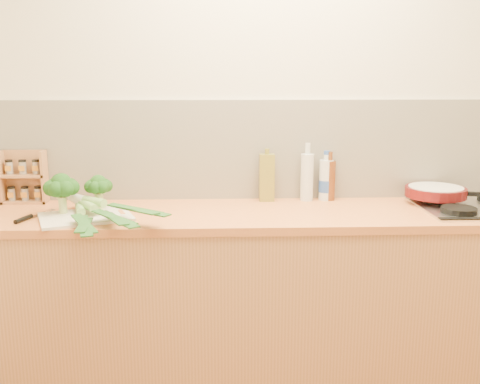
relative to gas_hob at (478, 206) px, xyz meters
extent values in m
plane|color=beige|center=(-1.02, 0.30, 0.39)|extent=(3.50, 0.00, 3.50)
cube|color=silver|center=(-1.02, 0.29, 0.26)|extent=(3.20, 0.02, 0.54)
cube|color=tan|center=(-1.02, 0.00, -0.48)|extent=(3.20, 0.60, 0.86)
cube|color=#DC7941|center=(-1.02, 0.00, -0.03)|extent=(3.20, 0.62, 0.04)
cube|color=silver|center=(0.00, 0.00, -0.01)|extent=(0.58, 0.50, 0.01)
cylinder|color=black|center=(-0.15, -0.12, 0.01)|extent=(0.17, 0.17, 0.03)
cylinder|color=black|center=(-0.15, 0.12, 0.01)|extent=(0.17, 0.17, 0.03)
cube|color=beige|center=(-1.95, -0.10, -0.01)|extent=(0.50, 0.44, 0.01)
cylinder|color=#B1C372|center=(-2.07, -0.05, 0.04)|extent=(0.04, 0.04, 0.08)
sphere|color=#173A0F|center=(-2.07, -0.05, 0.14)|extent=(0.10, 0.10, 0.10)
sphere|color=#173A0F|center=(-2.03, -0.05, 0.13)|extent=(0.08, 0.08, 0.08)
sphere|color=#173A0F|center=(-2.04, -0.01, 0.13)|extent=(0.08, 0.08, 0.08)
sphere|color=#173A0F|center=(-2.08, 0.00, 0.13)|extent=(0.08, 0.08, 0.08)
sphere|color=#173A0F|center=(-2.12, -0.03, 0.13)|extent=(0.08, 0.08, 0.08)
sphere|color=#173A0F|center=(-2.12, -0.07, 0.13)|extent=(0.08, 0.08, 0.08)
sphere|color=#173A0F|center=(-2.08, -0.10, 0.13)|extent=(0.08, 0.08, 0.08)
sphere|color=#173A0F|center=(-2.04, -0.09, 0.13)|extent=(0.08, 0.08, 0.08)
cylinder|color=#B1C372|center=(-1.91, 0.02, 0.04)|extent=(0.04, 0.04, 0.08)
sphere|color=#173A0F|center=(-1.91, 0.02, 0.13)|extent=(0.08, 0.08, 0.08)
sphere|color=#173A0F|center=(-1.87, 0.02, 0.12)|extent=(0.06, 0.06, 0.06)
sphere|color=#173A0F|center=(-1.89, 0.05, 0.12)|extent=(0.06, 0.06, 0.06)
sphere|color=#173A0F|center=(-1.92, 0.06, 0.12)|extent=(0.06, 0.06, 0.06)
sphere|color=#173A0F|center=(-1.95, 0.04, 0.12)|extent=(0.06, 0.06, 0.06)
sphere|color=#173A0F|center=(-1.95, 0.00, 0.12)|extent=(0.06, 0.06, 0.06)
sphere|color=#173A0F|center=(-1.92, -0.02, 0.12)|extent=(0.06, 0.06, 0.06)
sphere|color=#173A0F|center=(-1.89, -0.01, 0.12)|extent=(0.06, 0.06, 0.06)
cylinder|color=white|center=(-2.03, 0.06, 0.02)|extent=(0.07, 0.13, 0.04)
cylinder|color=#7FB45A|center=(-1.99, -0.06, 0.02)|extent=(0.08, 0.16, 0.04)
cube|color=#194217|center=(-1.90, -0.35, 0.02)|extent=(0.08, 0.30, 0.02)
cube|color=#194217|center=(-1.89, -0.37, 0.02)|extent=(0.15, 0.34, 0.01)
cube|color=#194217|center=(-1.90, -0.34, 0.02)|extent=(0.17, 0.27, 0.02)
cylinder|color=white|center=(-2.02, 0.04, 0.04)|extent=(0.10, 0.12, 0.04)
cylinder|color=#7FB45A|center=(-1.95, -0.07, 0.04)|extent=(0.12, 0.15, 0.04)
cube|color=#194217|center=(-1.77, -0.32, 0.04)|extent=(0.17, 0.29, 0.02)
cube|color=#194217|center=(-1.76, -0.33, 0.04)|extent=(0.24, 0.31, 0.01)
cube|color=#194217|center=(-1.78, -0.31, 0.04)|extent=(0.23, 0.22, 0.02)
cylinder|color=white|center=(-2.02, 0.01, 0.06)|extent=(0.11, 0.10, 0.04)
cylinder|color=#7FB45A|center=(-1.92, -0.06, 0.06)|extent=(0.14, 0.12, 0.04)
cube|color=#194217|center=(-1.69, -0.24, 0.06)|extent=(0.23, 0.25, 0.02)
cube|color=#194217|center=(-1.67, -0.25, 0.06)|extent=(0.30, 0.25, 0.01)
cube|color=#194217|center=(-1.70, -0.23, 0.06)|extent=(0.27, 0.16, 0.02)
cube|color=silver|center=(-2.19, -0.01, -0.01)|extent=(0.09, 0.18, 0.00)
cylinder|color=black|center=(-2.23, -0.15, 0.00)|extent=(0.06, 0.12, 0.02)
cylinder|color=#550E0F|center=(-0.17, 0.13, 0.05)|extent=(0.31, 0.31, 0.05)
cylinder|color=beige|center=(-0.17, 0.13, 0.08)|extent=(0.28, 0.28, 0.00)
cube|color=#A57046|center=(-2.35, 0.27, 0.13)|extent=(0.23, 0.01, 0.28)
cube|color=#A57046|center=(-2.35, 0.23, -0.01)|extent=(0.23, 0.09, 0.01)
cube|color=#A57046|center=(-2.35, 0.23, 0.13)|extent=(0.23, 0.09, 0.01)
cube|color=#A57046|center=(-2.46, 0.23, 0.13)|extent=(0.01, 0.09, 0.28)
cube|color=#A57046|center=(-2.24, 0.23, 0.13)|extent=(0.01, 0.09, 0.28)
cylinder|color=gray|center=(-2.42, 0.23, 0.03)|extent=(0.04, 0.04, 0.07)
cylinder|color=gray|center=(-2.35, 0.23, 0.03)|extent=(0.04, 0.04, 0.07)
cylinder|color=gray|center=(-2.28, 0.23, 0.03)|extent=(0.04, 0.04, 0.07)
cylinder|color=gray|center=(-2.42, 0.23, 0.18)|extent=(0.04, 0.04, 0.07)
cylinder|color=gray|center=(-2.35, 0.23, 0.18)|extent=(0.04, 0.04, 0.07)
cylinder|color=gray|center=(-2.28, 0.23, 0.18)|extent=(0.04, 0.04, 0.07)
cube|color=olive|center=(-1.06, 0.23, 0.11)|extent=(0.08, 0.05, 0.26)
cylinder|color=olive|center=(-1.06, 0.23, 0.26)|extent=(0.02, 0.02, 0.03)
cylinder|color=silver|center=(-0.84, 0.24, 0.11)|extent=(0.07, 0.07, 0.25)
cylinder|color=silver|center=(-0.84, 0.24, 0.27)|extent=(0.03, 0.03, 0.06)
cylinder|color=#623112|center=(-0.72, 0.24, 0.09)|extent=(0.06, 0.06, 0.22)
cylinder|color=#623112|center=(-0.72, 0.24, 0.23)|extent=(0.03, 0.03, 0.05)
cylinder|color=silver|center=(-0.73, 0.24, 0.10)|extent=(0.08, 0.08, 0.22)
cylinder|color=silver|center=(-0.73, 0.24, 0.22)|extent=(0.03, 0.03, 0.03)
cylinder|color=#2D50A8|center=(-0.73, 0.24, 0.06)|extent=(0.08, 0.08, 0.07)
camera|label=1|loc=(-1.31, -2.59, 0.64)|focal=40.00mm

